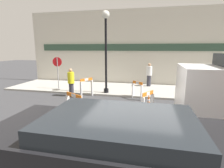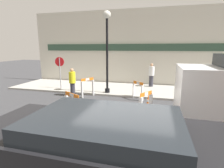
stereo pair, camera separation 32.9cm
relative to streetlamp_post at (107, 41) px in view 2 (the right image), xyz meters
name	(u,v)px [view 2 (the right image)]	position (x,y,z in m)	size (l,w,h in m)	color
ground_plane	(127,139)	(2.08, -4.93, -3.14)	(60.00, 60.00, 0.00)	#38383A
sidewalk_slab	(144,90)	(2.08, 1.37, -3.09)	(18.00, 3.61, 0.11)	#9E9B93
storefront_facade	(147,48)	(2.08, 3.25, -0.39)	(18.00, 0.22, 5.50)	beige
streetlamp_post	(107,41)	(0.00, 0.00, 0.00)	(0.44, 0.44, 4.68)	black
stop_sign	(60,68)	(-3.31, 0.31, -1.64)	(0.59, 0.12, 2.07)	gray
barricade_0	(88,87)	(-0.96, -0.75, -2.56)	(0.56, 0.77, 1.08)	white
barricade_1	(72,106)	(-0.21, -4.07, -2.55)	(0.86, 0.59, 1.09)	white
barricade_2	(146,106)	(2.50, -3.33, -2.55)	(0.49, 0.68, 1.13)	white
barricade_3	(138,90)	(1.91, -0.58, -2.63)	(0.63, 0.55, 0.98)	white
traffic_cone_0	(92,123)	(0.79, -4.66, -2.87)	(0.30, 0.30, 0.57)	black
traffic_cone_1	(148,102)	(2.54, -2.11, -2.78)	(0.30, 0.30, 0.74)	black
traffic_cone_2	(130,121)	(2.07, -4.36, -2.81)	(0.30, 0.30, 0.69)	black
person_worker	(72,81)	(-1.88, -0.81, -2.28)	(0.50, 0.50, 1.62)	#33333D
person_pedestrian	(151,74)	(2.48, 2.41, -2.18)	(0.51, 0.51, 1.61)	#33333D
parked_car_1	(106,157)	(2.10, -7.31, -2.18)	(4.40, 1.94, 1.70)	black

